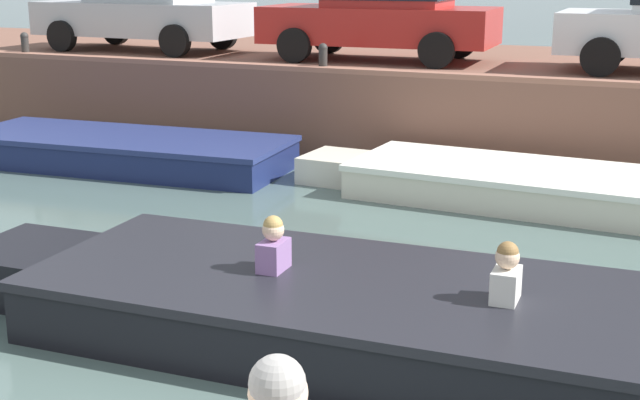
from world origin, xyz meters
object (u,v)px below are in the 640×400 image
(boat_moored_west_navy, at_px, (111,150))
(mooring_bollard_west, at_px, (25,43))
(boat_moored_central_cream, at_px, (514,184))
(mooring_bollard_mid, at_px, (323,56))
(motorboat_passing, at_px, (336,309))
(car_left_inner_red, at_px, (382,12))
(car_leftmost_silver, at_px, (145,7))

(boat_moored_west_navy, bearing_deg, mooring_bollard_west, 148.96)
(boat_moored_central_cream, relative_size, mooring_bollard_mid, 13.01)
(motorboat_passing, height_order, car_left_inner_red, car_left_inner_red)
(boat_moored_central_cream, height_order, motorboat_passing, motorboat_passing)
(motorboat_passing, bearing_deg, boat_moored_west_navy, 139.48)
(car_left_inner_red, relative_size, mooring_bollard_mid, 9.25)
(boat_moored_central_cream, relative_size, motorboat_passing, 0.83)
(boat_moored_west_navy, xyz_separation_m, boat_moored_central_cream, (6.30, 0.25, -0.01))
(car_leftmost_silver, xyz_separation_m, car_left_inner_red, (4.91, 0.00, -0.00))
(boat_moored_west_navy, height_order, car_left_inner_red, car_left_inner_red)
(boat_moored_west_navy, xyz_separation_m, motorboat_passing, (5.75, -4.91, 0.04))
(car_left_inner_red, bearing_deg, boat_moored_central_cream, -48.53)
(car_leftmost_silver, relative_size, mooring_bollard_mid, 9.62)
(boat_moored_central_cream, relative_size, car_left_inner_red, 1.41)
(mooring_bollard_mid, bearing_deg, boat_moored_west_navy, -146.68)
(boat_moored_central_cream, bearing_deg, boat_moored_west_navy, -177.76)
(boat_moored_west_navy, xyz_separation_m, mooring_bollard_mid, (2.86, 1.88, 1.41))
(boat_moored_west_navy, height_order, car_leftmost_silver, car_leftmost_silver)
(car_leftmost_silver, height_order, car_left_inner_red, same)
(motorboat_passing, relative_size, car_left_inner_red, 1.70)
(car_leftmost_silver, height_order, mooring_bollard_mid, car_leftmost_silver)
(boat_moored_west_navy, height_order, boat_moored_central_cream, boat_moored_west_navy)
(boat_moored_west_navy, relative_size, mooring_bollard_west, 14.15)
(motorboat_passing, relative_size, car_leftmost_silver, 1.63)
(boat_moored_central_cream, height_order, car_leftmost_silver, car_leftmost_silver)
(mooring_bollard_west, bearing_deg, mooring_bollard_mid, 0.00)
(mooring_bollard_mid, bearing_deg, mooring_bollard_west, 180.00)
(car_leftmost_silver, xyz_separation_m, mooring_bollard_west, (-1.45, -1.83, -0.61))
(motorboat_passing, distance_m, car_leftmost_silver, 11.55)
(mooring_bollard_west, distance_m, mooring_bollard_mid, 5.98)
(car_leftmost_silver, bearing_deg, motorboat_passing, -49.27)
(mooring_bollard_west, bearing_deg, car_left_inner_red, 16.09)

